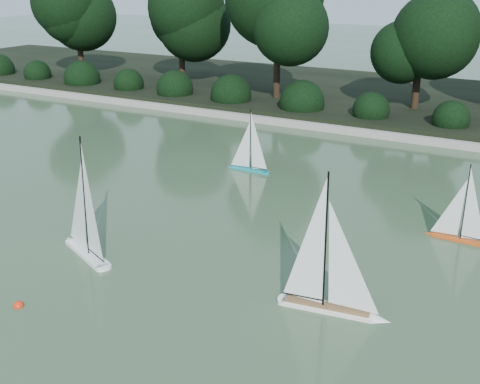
% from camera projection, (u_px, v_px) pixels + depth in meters
% --- Properties ---
extents(ground, '(80.00, 80.00, 0.00)m').
position_uv_depth(ground, '(120.00, 288.00, 7.87)').
color(ground, '#2F4429').
rests_on(ground, ground).
extents(pond_coping, '(40.00, 0.35, 0.18)m').
position_uv_depth(pond_coping, '(350.00, 130.00, 15.22)').
color(pond_coping, gray).
rests_on(pond_coping, ground).
extents(far_bank, '(40.00, 8.00, 0.30)m').
position_uv_depth(far_bank, '(394.00, 100.00, 18.48)').
color(far_bank, black).
rests_on(far_bank, ground).
extents(tree_line, '(26.31, 3.93, 4.39)m').
position_uv_depth(tree_line, '(432.00, 21.00, 15.77)').
color(tree_line, black).
rests_on(tree_line, ground).
extents(shrub_hedge, '(29.10, 1.10, 1.10)m').
position_uv_depth(shrub_hedge, '(362.00, 109.00, 15.83)').
color(shrub_hedge, black).
rests_on(shrub_hedge, ground).
extents(sailboat_white_a, '(1.34, 0.75, 1.91)m').
position_uv_depth(sailboat_white_a, '(83.00, 234.00, 8.74)').
color(sailboat_white_a, white).
rests_on(sailboat_white_a, ground).
extents(sailboat_white_b, '(1.41, 0.40, 1.92)m').
position_uv_depth(sailboat_white_b, '(337.00, 290.00, 7.21)').
color(sailboat_white_b, white).
rests_on(sailboat_white_b, ground).
extents(sailboat_orange, '(0.95, 0.19, 1.30)m').
position_uv_depth(sailboat_orange, '(454.00, 227.00, 9.22)').
color(sailboat_orange, '#D64913').
rests_on(sailboat_orange, ground).
extents(sailboat_teal, '(1.01, 0.18, 1.38)m').
position_uv_depth(sailboat_teal, '(246.00, 160.00, 12.40)').
color(sailboat_teal, teal).
rests_on(sailboat_teal, ground).
extents(race_buoy, '(0.13, 0.13, 0.13)m').
position_uv_depth(race_buoy, '(19.00, 306.00, 7.44)').
color(race_buoy, red).
rests_on(race_buoy, ground).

